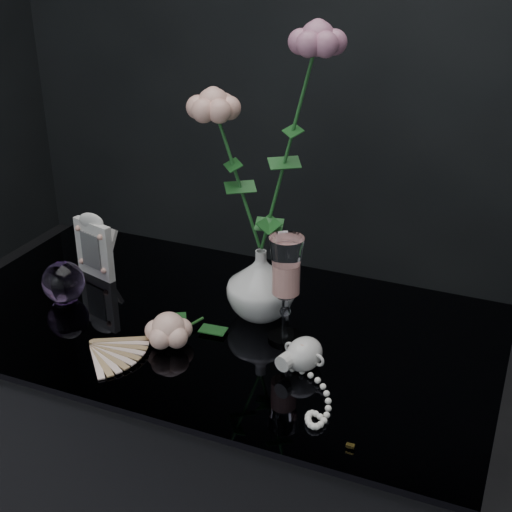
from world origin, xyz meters
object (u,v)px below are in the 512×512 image
at_px(loose_rose, 169,329).
at_px(vase, 261,284).
at_px(wine_glass, 286,290).
at_px(picture_frame, 94,245).
at_px(pearl_jar, 304,353).
at_px(paperweight, 63,282).

bearing_deg(loose_rose, vase, 80.50).
relative_size(wine_glass, loose_rose, 1.07).
relative_size(vase, wine_glass, 0.68).
bearing_deg(wine_glass, picture_frame, 170.52).
bearing_deg(pearl_jar, wine_glass, 146.56).
relative_size(vase, loose_rose, 0.73).
relative_size(wine_glass, paperweight, 2.39).
relative_size(vase, pearl_jar, 0.66).
height_order(vase, pearl_jar, vase).
xyz_separation_m(loose_rose, pearl_jar, (0.24, 0.03, -0.00)).
xyz_separation_m(wine_glass, paperweight, (-0.45, -0.04, -0.06)).
distance_m(vase, pearl_jar, 0.19).
bearing_deg(wine_glass, loose_rose, -151.07).
height_order(wine_glass, pearl_jar, wine_glass).
relative_size(vase, picture_frame, 0.95).
xyz_separation_m(picture_frame, loose_rose, (0.28, -0.18, -0.04)).
distance_m(wine_glass, picture_frame, 0.46).
distance_m(vase, loose_rose, 0.20).
height_order(picture_frame, loose_rose, picture_frame).
bearing_deg(wine_glass, pearl_jar, -49.52).
bearing_deg(paperweight, vase, 14.91).
height_order(vase, picture_frame, picture_frame).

